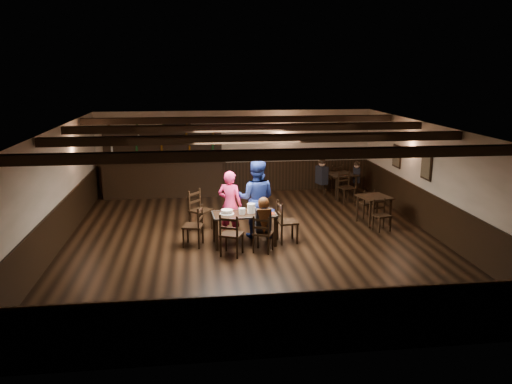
{
  "coord_description": "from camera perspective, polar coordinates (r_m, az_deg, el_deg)",
  "views": [
    {
      "loc": [
        -1.3,
        -11.27,
        4.02
      ],
      "look_at": [
        0.09,
        0.2,
        1.16
      ],
      "focal_mm": 35.0,
      "sensor_mm": 36.0,
      "label": 1
    }
  ],
  "objects": [
    {
      "name": "plate_stack_b",
      "position": [
        11.6,
        -0.55,
        -1.87
      ],
      "size": [
        0.19,
        0.19,
        0.22
      ],
      "primitive_type": "cylinder",
      "color": "white",
      "rests_on": "dining_table"
    },
    {
      "name": "pepper_shaker",
      "position": [
        11.54,
        0.59,
        -2.32
      ],
      "size": [
        0.03,
        0.03,
        0.08
      ],
      "primitive_type": "cylinder",
      "color": "#A5A8AD",
      "rests_on": "dining_table"
    },
    {
      "name": "dining_table",
      "position": [
        11.62,
        -1.36,
        -2.87
      ],
      "size": [
        1.51,
        0.82,
        0.75
      ],
      "color": "black",
      "rests_on": "ground"
    },
    {
      "name": "seated_person",
      "position": [
        11.07,
        0.86,
        -2.78
      ],
      "size": [
        0.34,
        0.51,
        0.84
      ],
      "color": "black",
      "rests_on": "ground"
    },
    {
      "name": "chair_end_right",
      "position": [
        11.78,
        3.2,
        -3.06
      ],
      "size": [
        0.49,
        0.51,
        1.0
      ],
      "color": "black",
      "rests_on": "ground"
    },
    {
      "name": "back_table_b",
      "position": [
        16.21,
        9.61,
        1.74
      ],
      "size": [
        1.07,
        1.07,
        0.75
      ],
      "color": "black",
      "rests_on": "ground"
    },
    {
      "name": "back_table_a",
      "position": [
        13.53,
        13.36,
        -0.9
      ],
      "size": [
        0.9,
        0.9,
        0.75
      ],
      "color": "black",
      "rests_on": "ground"
    },
    {
      "name": "man_blue",
      "position": [
        12.08,
        0.02,
        -0.77
      ],
      "size": [
        1.08,
        0.93,
        1.91
      ],
      "primitive_type": "imported",
      "rotation": [
        0.0,
        0.0,
        2.88
      ],
      "color": "navy",
      "rests_on": "ground"
    },
    {
      "name": "cake",
      "position": [
        11.55,
        -3.34,
        -2.3
      ],
      "size": [
        0.34,
        0.34,
        0.1
      ],
      "color": "white",
      "rests_on": "dining_table"
    },
    {
      "name": "bar_counter",
      "position": [
        16.35,
        -10.5,
        2.08
      ],
      "size": [
        3.97,
        0.7,
        2.2
      ],
      "color": "black",
      "rests_on": "ground"
    },
    {
      "name": "salt_shaker",
      "position": [
        11.59,
        0.48,
        -2.23
      ],
      "size": [
        0.03,
        0.03,
        0.08
      ],
      "primitive_type": "cylinder",
      "color": "silver",
      "rests_on": "dining_table"
    },
    {
      "name": "menu_red",
      "position": [
        11.58,
        1.37,
        -2.46
      ],
      "size": [
        0.33,
        0.25,
        0.0
      ],
      "primitive_type": "cube",
      "rotation": [
        0.0,
        0.0,
        0.13
      ],
      "color": "maroon",
      "rests_on": "dining_table"
    },
    {
      "name": "woman_pink",
      "position": [
        12.08,
        -3.0,
        -1.42
      ],
      "size": [
        0.71,
        0.61,
        1.65
      ],
      "primitive_type": "imported",
      "rotation": [
        0.0,
        0.0,
        2.71
      ],
      "color": "#FF3293",
      "rests_on": "ground"
    },
    {
      "name": "chair_far_pushed",
      "position": [
        12.78,
        -6.66,
        -1.68
      ],
      "size": [
        0.66,
        0.66,
        1.03
      ],
      "color": "black",
      "rests_on": "ground"
    },
    {
      "name": "menu_blue",
      "position": [
        11.84,
        1.29,
        -2.09
      ],
      "size": [
        0.38,
        0.31,
        0.0
      ],
      "primitive_type": "cube",
      "rotation": [
        0.0,
        0.0,
        -0.28
      ],
      "color": "#101851",
      "rests_on": "dining_table"
    },
    {
      "name": "chair_end_left",
      "position": [
        11.61,
        -6.83,
        -3.51
      ],
      "size": [
        0.53,
        0.54,
        0.96
      ],
      "color": "black",
      "rests_on": "ground"
    },
    {
      "name": "bg_patron_right",
      "position": [
        16.3,
        11.42,
        2.26
      ],
      "size": [
        0.27,
        0.36,
        0.67
      ],
      "color": "black",
      "rests_on": "ground"
    },
    {
      "name": "drink_glass",
      "position": [
        11.69,
        -0.2,
        -2.02
      ],
      "size": [
        0.07,
        0.07,
        0.11
      ],
      "primitive_type": "cylinder",
      "color": "silver",
      "rests_on": "dining_table"
    },
    {
      "name": "ground",
      "position": [
        12.03,
        -0.3,
        -5.59
      ],
      "size": [
        10.0,
        10.0,
        0.0
      ],
      "primitive_type": "plane",
      "color": "black",
      "rests_on": "ground"
    },
    {
      "name": "plate_stack_a",
      "position": [
        11.52,
        -1.61,
        -2.19
      ],
      "size": [
        0.15,
        0.15,
        0.14
      ],
      "primitive_type": "cylinder",
      "color": "white",
      "rests_on": "dining_table"
    },
    {
      "name": "chair_near_right",
      "position": [
        11.12,
        0.72,
        -4.49
      ],
      "size": [
        0.53,
        0.52,
        0.87
      ],
      "color": "black",
      "rests_on": "ground"
    },
    {
      "name": "tea_light",
      "position": [
        11.72,
        -1.35,
        -2.15
      ],
      "size": [
        0.05,
        0.05,
        0.06
      ],
      "color": "#A5A8AD",
      "rests_on": "dining_table"
    },
    {
      "name": "room_shell",
      "position": [
        11.61,
        -0.29,
        2.62
      ],
      "size": [
        9.02,
        10.02,
        2.71
      ],
      "color": "beige",
      "rests_on": "ground"
    },
    {
      "name": "chair_near_left",
      "position": [
        10.91,
        -2.96,
        -4.57
      ],
      "size": [
        0.59,
        0.58,
        0.97
      ],
      "color": "black",
      "rests_on": "ground"
    },
    {
      "name": "bg_patron_left",
      "position": [
        15.85,
        7.54,
        2.35
      ],
      "size": [
        0.35,
        0.45,
        0.81
      ],
      "color": "black",
      "rests_on": "ground"
    }
  ]
}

